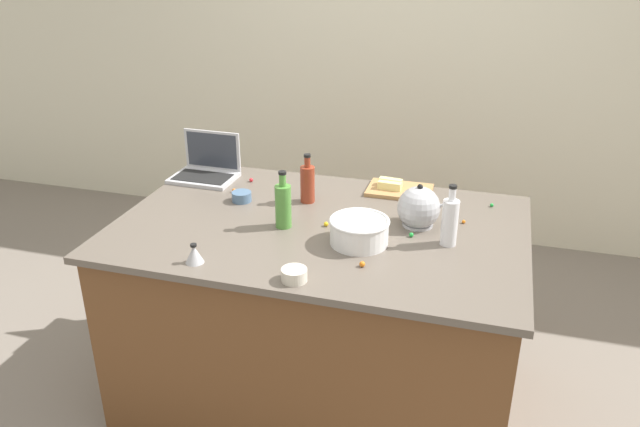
# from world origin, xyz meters

# --- Properties ---
(ground_plane) EXTENTS (12.00, 12.00, 0.00)m
(ground_plane) POSITION_xyz_m (0.00, 0.00, 0.00)
(ground_plane) COLOR slate
(wall_back) EXTENTS (8.00, 0.10, 2.60)m
(wall_back) POSITION_xyz_m (0.00, 1.96, 1.30)
(wall_back) COLOR beige
(wall_back) RESTS_ON ground
(island_counter) EXTENTS (1.71, 1.11, 0.90)m
(island_counter) POSITION_xyz_m (0.00, 0.00, 0.45)
(island_counter) COLOR brown
(island_counter) RESTS_ON ground
(laptop) EXTENTS (0.31, 0.24, 0.22)m
(laptop) POSITION_xyz_m (-0.70, 0.37, 0.95)
(laptop) COLOR #B7B7BC
(laptop) RESTS_ON island_counter
(mixing_bowl_large) EXTENTS (0.24, 0.24, 0.10)m
(mixing_bowl_large) POSITION_xyz_m (0.20, -0.12, 0.95)
(mixing_bowl_large) COLOR white
(mixing_bowl_large) RESTS_ON island_counter
(bottle_soy) EXTENTS (0.07, 0.07, 0.23)m
(bottle_soy) POSITION_xyz_m (-0.12, 0.22, 0.99)
(bottle_soy) COLOR maroon
(bottle_soy) RESTS_ON island_counter
(bottle_vinegar) EXTENTS (0.06, 0.06, 0.25)m
(bottle_vinegar) POSITION_xyz_m (0.54, -0.03, 1.00)
(bottle_vinegar) COLOR white
(bottle_vinegar) RESTS_ON island_counter
(bottle_olive) EXTENTS (0.07, 0.07, 0.25)m
(bottle_olive) POSITION_xyz_m (-0.14, -0.06, 1.00)
(bottle_olive) COLOR #4C8C38
(bottle_olive) RESTS_ON island_counter
(kettle) EXTENTS (0.21, 0.18, 0.20)m
(kettle) POSITION_xyz_m (0.40, 0.11, 0.98)
(kettle) COLOR #ADADB2
(kettle) RESTS_ON island_counter
(cutting_board) EXTENTS (0.30, 0.21, 0.02)m
(cutting_board) POSITION_xyz_m (0.26, 0.45, 0.91)
(cutting_board) COLOR #AD7F4C
(cutting_board) RESTS_ON island_counter
(butter_stick_left) EXTENTS (0.11, 0.04, 0.04)m
(butter_stick_left) POSITION_xyz_m (0.22, 0.42, 0.94)
(butter_stick_left) COLOR #F4E58C
(butter_stick_left) RESTS_ON cutting_board
(butter_stick_right) EXTENTS (0.11, 0.05, 0.04)m
(butter_stick_right) POSITION_xyz_m (0.21, 0.47, 0.94)
(butter_stick_right) COLOR #F4E58C
(butter_stick_right) RESTS_ON cutting_board
(ramekin_small) EXTENTS (0.09, 0.09, 0.04)m
(ramekin_small) POSITION_xyz_m (-0.41, 0.14, 0.92)
(ramekin_small) COLOR slate
(ramekin_small) RESTS_ON island_counter
(ramekin_medium) EXTENTS (0.09, 0.09, 0.05)m
(ramekin_medium) POSITION_xyz_m (0.04, -0.47, 0.92)
(ramekin_medium) COLOR beige
(ramekin_medium) RESTS_ON island_counter
(kitchen_timer) EXTENTS (0.07, 0.07, 0.08)m
(kitchen_timer) POSITION_xyz_m (-0.36, -0.45, 0.94)
(kitchen_timer) COLOR #B2B2B7
(kitchen_timer) RESTS_ON island_counter
(candy_0) EXTENTS (0.02, 0.02, 0.02)m
(candy_0) POSITION_xyz_m (0.39, -0.01, 0.91)
(candy_0) COLOR green
(candy_0) RESTS_ON island_counter
(candy_1) EXTENTS (0.02, 0.02, 0.02)m
(candy_1) POSITION_xyz_m (0.58, 0.18, 0.91)
(candy_1) COLOR orange
(candy_1) RESTS_ON island_counter
(candy_2) EXTENTS (0.02, 0.02, 0.02)m
(candy_2) POSITION_xyz_m (-0.49, 0.22, 0.91)
(candy_2) COLOR orange
(candy_2) RESTS_ON island_counter
(candy_3) EXTENTS (0.02, 0.02, 0.02)m
(candy_3) POSITION_xyz_m (0.03, -0.01, 0.91)
(candy_3) COLOR yellow
(candy_3) RESTS_ON island_counter
(candy_4) EXTENTS (0.02, 0.02, 0.02)m
(candy_4) POSITION_xyz_m (0.25, -0.31, 0.91)
(candy_4) COLOR orange
(candy_4) RESTS_ON island_counter
(candy_5) EXTENTS (0.02, 0.02, 0.02)m
(candy_5) POSITION_xyz_m (0.69, 0.39, 0.91)
(candy_5) COLOR green
(candy_5) RESTS_ON island_counter
(candy_6) EXTENTS (0.02, 0.02, 0.02)m
(candy_6) POSITION_xyz_m (-0.46, 0.37, 0.91)
(candy_6) COLOR red
(candy_6) RESTS_ON island_counter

